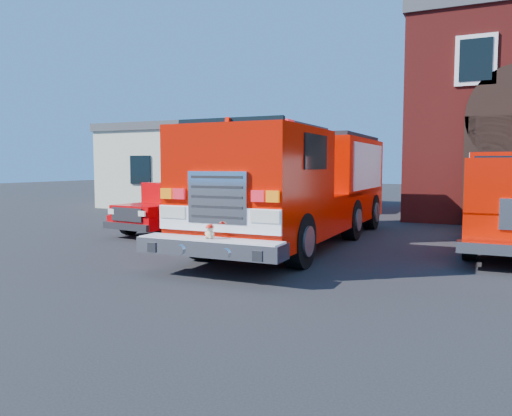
% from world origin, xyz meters
% --- Properties ---
extents(ground, '(100.00, 100.00, 0.00)m').
position_xyz_m(ground, '(0.00, 0.00, 0.00)').
color(ground, black).
rests_on(ground, ground).
extents(side_building, '(10.20, 8.20, 4.35)m').
position_xyz_m(side_building, '(-9.00, 13.00, 2.20)').
color(side_building, beige).
rests_on(side_building, ground).
extents(fire_engine, '(3.07, 10.49, 3.23)m').
position_xyz_m(fire_engine, '(-0.31, 2.59, 1.67)').
color(fire_engine, black).
rests_on(fire_engine, ground).
extents(pickup_truck, '(2.49, 5.26, 1.66)m').
position_xyz_m(pickup_truck, '(-4.83, 3.23, 0.78)').
color(pickup_truck, black).
rests_on(pickup_truck, ground).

